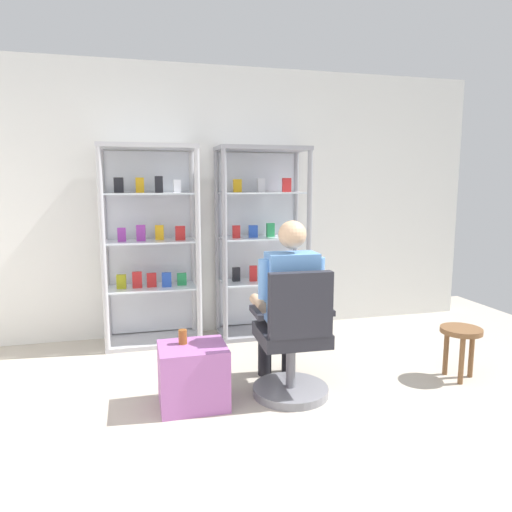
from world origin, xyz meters
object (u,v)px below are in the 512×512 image
at_px(display_cabinet_left, 151,244).
at_px(tea_glass, 183,337).
at_px(seated_shopkeeper, 287,297).
at_px(wooden_stool, 461,338).
at_px(office_chair, 293,346).
at_px(storage_crate, 193,375).
at_px(display_cabinet_right, 261,241).

xyz_separation_m(display_cabinet_left, tea_glass, (0.15, -1.43, -0.48)).
distance_m(seated_shopkeeper, wooden_stool, 1.45).
xyz_separation_m(display_cabinet_left, office_chair, (0.92, -1.56, -0.57)).
height_order(seated_shopkeeper, storage_crate, seated_shopkeeper).
xyz_separation_m(seated_shopkeeper, wooden_stool, (1.39, -0.17, -0.38)).
xyz_separation_m(office_chair, tea_glass, (-0.77, 0.13, 0.09)).
height_order(display_cabinet_left, storage_crate, display_cabinet_left).
relative_size(display_cabinet_left, seated_shopkeeper, 1.47).
bearing_deg(display_cabinet_left, storage_crate, -82.15).
relative_size(storage_crate, wooden_stool, 1.11).
bearing_deg(display_cabinet_right, storage_crate, -121.06).
xyz_separation_m(display_cabinet_left, storage_crate, (0.20, -1.49, -0.74)).
distance_m(seated_shopkeeper, tea_glass, 0.81).
xyz_separation_m(storage_crate, tea_glass, (-0.06, 0.06, 0.27)).
bearing_deg(tea_glass, office_chair, -9.45).
bearing_deg(seated_shopkeeper, display_cabinet_left, 123.57).
bearing_deg(tea_glass, storage_crate, -44.25).
bearing_deg(storage_crate, wooden_stool, -2.17).
xyz_separation_m(office_chair, seated_shopkeeper, (0.01, 0.16, 0.32)).
distance_m(display_cabinet_right, wooden_stool, 2.08).
distance_m(storage_crate, tea_glass, 0.28).
relative_size(storage_crate, tea_glass, 4.56).
height_order(display_cabinet_left, seated_shopkeeper, display_cabinet_left).
bearing_deg(display_cabinet_right, office_chair, -96.66).
bearing_deg(office_chair, storage_crate, 174.32).
height_order(seated_shopkeeper, wooden_stool, seated_shopkeeper).
relative_size(display_cabinet_right, storage_crate, 4.09).
height_order(display_cabinet_right, wooden_stool, display_cabinet_right).
relative_size(display_cabinet_right, office_chair, 1.98).
bearing_deg(wooden_stool, seated_shopkeeper, 172.95).
bearing_deg(tea_glass, display_cabinet_right, 56.26).
xyz_separation_m(display_cabinet_left, wooden_stool, (2.32, -1.57, -0.63)).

